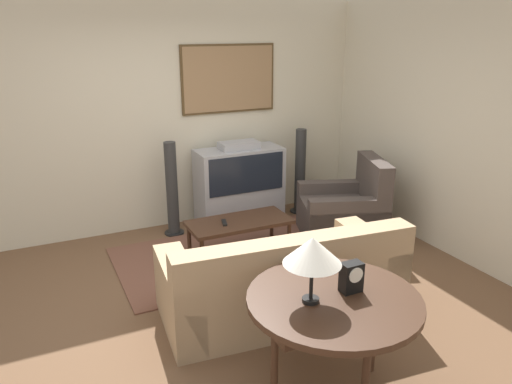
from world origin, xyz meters
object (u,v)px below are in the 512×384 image
(couch, at_px, (283,283))
(mantel_clock, at_px, (351,277))
(table_lamp, at_px, (313,251))
(coffee_table, at_px, (239,224))
(armchair, at_px, (345,212))
(tv, at_px, (239,185))
(speaker_tower_left, at_px, (172,191))
(console_table, at_px, (334,306))
(speaker_tower_right, at_px, (300,173))

(couch, height_order, mantel_clock, mantel_clock)
(couch, height_order, table_lamp, table_lamp)
(couch, relative_size, table_lamp, 4.75)
(coffee_table, bearing_deg, armchair, -1.23)
(tv, relative_size, speaker_tower_left, 0.95)
(armchair, xyz_separation_m, console_table, (-1.63, -2.17, 0.37))
(tv, height_order, coffee_table, tv)
(speaker_tower_right, bearing_deg, tv, 179.43)
(tv, distance_m, mantel_clock, 3.18)
(table_lamp, height_order, speaker_tower_right, table_lamp)
(couch, relative_size, speaker_tower_right, 1.85)
(mantel_clock, bearing_deg, speaker_tower_right, 65.30)
(tv, height_order, console_table, tv)
(coffee_table, relative_size, mantel_clock, 5.36)
(mantel_clock, bearing_deg, console_table, -172.36)
(tv, relative_size, console_table, 0.94)
(couch, xyz_separation_m, armchair, (1.46, 1.17, 0.00))
(speaker_tower_right, bearing_deg, couch, -123.39)
(armchair, bearing_deg, console_table, -17.11)
(tv, height_order, speaker_tower_left, speaker_tower_left)
(couch, relative_size, armchair, 1.83)
(tv, relative_size, armchair, 0.94)
(table_lamp, bearing_deg, speaker_tower_right, 60.83)
(speaker_tower_left, bearing_deg, console_table, -86.82)
(couch, height_order, speaker_tower_right, speaker_tower_right)
(console_table, relative_size, mantel_clock, 5.56)
(coffee_table, relative_size, speaker_tower_right, 0.97)
(armchair, bearing_deg, tv, -115.88)
(couch, relative_size, coffee_table, 1.91)
(mantel_clock, bearing_deg, couch, 88.11)
(speaker_tower_left, bearing_deg, tv, 0.57)
(mantel_clock, relative_size, speaker_tower_right, 0.18)
(tv, relative_size, table_lamp, 2.44)
(speaker_tower_left, relative_size, speaker_tower_right, 1.00)
(tv, bearing_deg, speaker_tower_right, -0.57)
(tv, xyz_separation_m, speaker_tower_right, (0.87, -0.01, 0.04))
(armchair, height_order, console_table, armchair)
(couch, bearing_deg, speaker_tower_right, -118.24)
(table_lamp, distance_m, speaker_tower_right, 3.59)
(couch, bearing_deg, tv, -98.76)
(table_lamp, bearing_deg, mantel_clock, -0.22)
(couch, bearing_deg, coffee_table, -90.43)
(coffee_table, xyz_separation_m, table_lamp, (-0.45, -2.18, 0.71))
(armchair, bearing_deg, coffee_table, -71.48)
(couch, height_order, console_table, couch)
(mantel_clock, bearing_deg, armchair, 55.29)
(couch, distance_m, armchair, 1.87)
(table_lamp, xyz_separation_m, speaker_tower_right, (1.73, 3.10, -0.55))
(coffee_table, bearing_deg, tv, 66.19)
(couch, xyz_separation_m, console_table, (-0.17, -1.00, 0.37))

